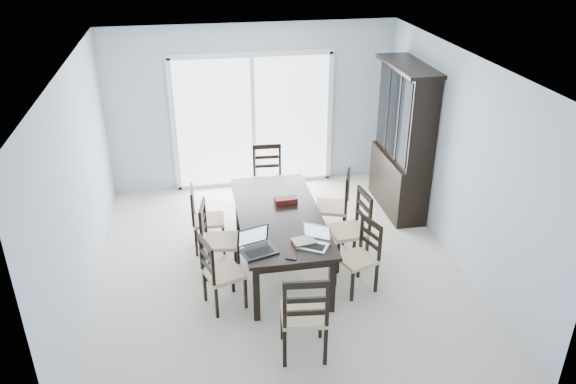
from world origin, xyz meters
name	(u,v)px	position (x,y,z in m)	size (l,w,h in m)	color
floor	(280,265)	(0.00, 0.00, 0.00)	(5.00, 5.00, 0.00)	beige
ceiling	(278,62)	(0.00, 0.00, 2.60)	(5.00, 5.00, 0.00)	white
back_wall	(253,108)	(0.00, 2.50, 1.30)	(4.50, 0.02, 2.60)	#ABBDCD
wall_left	(79,188)	(-2.25, 0.00, 1.30)	(0.02, 5.00, 2.60)	#ABBDCD
wall_right	(458,159)	(2.25, 0.00, 1.30)	(0.02, 5.00, 2.60)	#ABBDCD
balcony	(248,162)	(0.00, 3.50, -0.05)	(4.50, 2.00, 0.10)	gray
railing	(241,113)	(0.00, 4.50, 0.55)	(4.50, 0.06, 1.10)	#99999E
dining_table	(279,219)	(0.00, 0.00, 0.67)	(1.00, 2.20, 0.75)	black
china_hutch	(403,141)	(2.02, 1.25, 1.07)	(0.50, 1.38, 2.20)	black
sliding_door	(253,121)	(0.00, 2.48, 1.09)	(2.52, 0.05, 2.18)	silver
chair_left_near	(216,266)	(-0.82, -0.70, 0.55)	(0.50, 0.50, 1.03)	black
chair_left_mid	(213,232)	(-0.82, 0.00, 0.58)	(0.49, 0.48, 1.10)	black
chair_left_far	(201,212)	(-0.93, 0.58, 0.55)	(0.42, 0.41, 1.05)	black
chair_right_near	(363,248)	(0.89, -0.62, 0.54)	(0.50, 0.49, 1.02)	black
chair_right_mid	(355,220)	(0.95, -0.07, 0.60)	(0.48, 0.47, 1.13)	black
chair_right_far	(339,199)	(0.90, 0.55, 0.60)	(0.55, 0.54, 1.13)	black
chair_end_near	(305,308)	(-0.03, -1.69, 0.62)	(0.49, 0.50, 1.18)	black
chair_end_far	(268,171)	(0.09, 1.59, 0.60)	(0.45, 0.46, 1.14)	black
laptop_dark	(259,248)	(-0.36, -0.82, 0.81)	(0.43, 0.35, 0.25)	black
laptop_silver	(313,242)	(0.24, -0.81, 0.80)	(0.40, 0.36, 0.23)	silver
book_stack	(303,242)	(0.15, -0.72, 0.77)	(0.28, 0.23, 0.04)	maroon
cell_phone	(291,258)	(-0.04, -1.00, 0.76)	(0.12, 0.05, 0.01)	black
game_box	(286,200)	(0.13, 0.27, 0.79)	(0.28, 0.14, 0.07)	#450E0D
hot_tub	(229,130)	(-0.32, 3.67, 0.53)	(2.39, 2.22, 1.06)	brown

